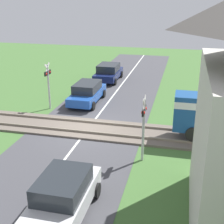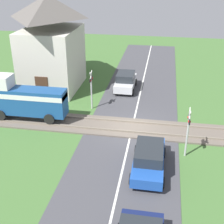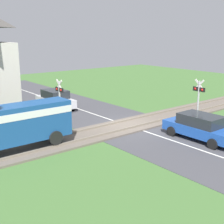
% 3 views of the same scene
% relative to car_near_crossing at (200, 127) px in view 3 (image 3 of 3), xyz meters
% --- Properties ---
extents(ground_plane, '(60.00, 60.00, 0.00)m').
position_rel_car_near_crossing_xyz_m(ground_plane, '(4.56, 1.44, -0.77)').
color(ground_plane, '#426B33').
extents(road_surface, '(48.00, 6.40, 0.02)m').
position_rel_car_near_crossing_xyz_m(road_surface, '(4.56, 1.44, -0.76)').
color(road_surface, '#424247').
rests_on(road_surface, ground_plane).
extents(track_bed, '(2.80, 48.00, 0.24)m').
position_rel_car_near_crossing_xyz_m(track_bed, '(4.56, 1.44, -0.70)').
color(track_bed, '#665B51').
rests_on(track_bed, ground_plane).
extents(car_near_crossing, '(4.35, 1.85, 1.48)m').
position_rel_car_near_crossing_xyz_m(car_near_crossing, '(0.00, 0.00, 0.00)').
color(car_near_crossing, '#1E4CA8').
rests_on(car_near_crossing, ground_plane).
extents(car_far_side, '(3.86, 1.83, 1.58)m').
position_rel_car_near_crossing_xyz_m(car_far_side, '(11.87, 2.88, 0.04)').
color(car_far_side, silver).
rests_on(car_far_side, ground_plane).
extents(crossing_signal_west_approach, '(0.90, 0.18, 3.13)m').
position_rel_car_near_crossing_xyz_m(crossing_signal_west_approach, '(1.77, -2.11, 1.24)').
color(crossing_signal_west_approach, '#B7B7B7').
rests_on(crossing_signal_west_approach, ground_plane).
extents(crossing_signal_east_approach, '(0.90, 0.18, 3.13)m').
position_rel_car_near_crossing_xyz_m(crossing_signal_east_approach, '(7.35, 4.99, 1.24)').
color(crossing_signal_east_approach, '#B7B7B7').
rests_on(crossing_signal_east_approach, ground_plane).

